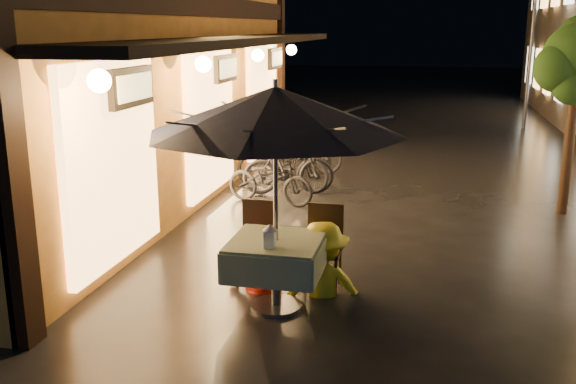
% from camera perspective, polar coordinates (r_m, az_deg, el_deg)
% --- Properties ---
extents(ground, '(90.00, 90.00, 0.00)m').
position_cam_1_polar(ground, '(6.99, 9.87, -10.87)').
color(ground, black).
rests_on(ground, ground).
extents(streetlamp_far, '(0.36, 0.36, 4.23)m').
position_cam_1_polar(streetlamp_far, '(20.52, 20.91, 13.43)').
color(streetlamp_far, '#59595E').
rests_on(streetlamp_far, ground).
extents(cafe_table, '(0.99, 0.99, 0.78)m').
position_cam_1_polar(cafe_table, '(6.87, -1.08, -5.78)').
color(cafe_table, '#59595E').
rests_on(cafe_table, ground).
extents(patio_umbrella, '(2.70, 2.70, 2.46)m').
position_cam_1_polar(patio_umbrella, '(6.50, -1.15, 7.25)').
color(patio_umbrella, '#59595E').
rests_on(patio_umbrella, ground).
extents(cafe_chair_left, '(0.42, 0.42, 0.97)m').
position_cam_1_polar(cafe_chair_left, '(7.66, -2.71, -4.03)').
color(cafe_chair_left, black).
rests_on(cafe_chair_left, ground).
extents(cafe_chair_right, '(0.42, 0.42, 0.97)m').
position_cam_1_polar(cafe_chair_right, '(7.50, 3.22, -4.44)').
color(cafe_chair_right, black).
rests_on(cafe_chair_right, ground).
extents(table_lantern, '(0.16, 0.16, 0.25)m').
position_cam_1_polar(table_lantern, '(6.53, -1.62, -3.80)').
color(table_lantern, white).
rests_on(table_lantern, cafe_table).
extents(person_orange, '(0.80, 0.66, 1.49)m').
position_cam_1_polar(person_orange, '(7.40, -2.77, -2.98)').
color(person_orange, red).
rests_on(person_orange, ground).
extents(person_yellow, '(1.19, 0.88, 1.64)m').
position_cam_1_polar(person_yellow, '(7.21, 3.13, -2.88)').
color(person_yellow, yellow).
rests_on(person_yellow, ground).
extents(bicycle_0, '(1.69, 0.90, 0.84)m').
position_cam_1_polar(bicycle_0, '(11.00, -1.59, 1.09)').
color(bicycle_0, black).
rests_on(bicycle_0, ground).
extents(bicycle_1, '(1.74, 0.96, 1.01)m').
position_cam_1_polar(bicycle_1, '(11.61, 0.06, 2.23)').
color(bicycle_1, black).
rests_on(bicycle_1, ground).
extents(bicycle_2, '(1.95, 0.98, 0.98)m').
position_cam_1_polar(bicycle_2, '(11.94, -0.54, 2.51)').
color(bicycle_2, black).
rests_on(bicycle_2, ground).
extents(bicycle_3, '(1.58, 0.50, 0.94)m').
position_cam_1_polar(bicycle_3, '(13.36, 1.54, 3.70)').
color(bicycle_3, black).
rests_on(bicycle_3, ground).
extents(bicycle_4, '(1.91, 1.28, 0.95)m').
position_cam_1_polar(bicycle_4, '(14.17, 0.25, 4.35)').
color(bicycle_4, '#212229').
rests_on(bicycle_4, ground).
extents(bicycle_5, '(1.81, 0.71, 1.06)m').
position_cam_1_polar(bicycle_5, '(15.60, 1.72, 5.49)').
color(bicycle_5, '#212229').
rests_on(bicycle_5, ground).
extents(bicycle_6, '(1.90, 0.96, 0.95)m').
position_cam_1_polar(bicycle_6, '(15.88, 1.68, 5.46)').
color(bicycle_6, '#222229').
rests_on(bicycle_6, ground).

